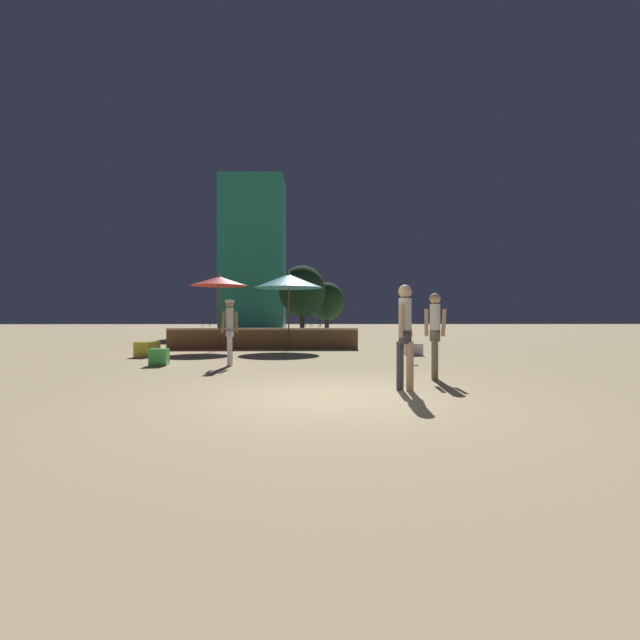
{
  "coord_description": "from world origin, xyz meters",
  "views": [
    {
      "loc": [
        -0.22,
        -6.98,
        1.34
      ],
      "look_at": [
        0.0,
        5.73,
        1.21
      ],
      "focal_mm": 24.0,
      "sensor_mm": 36.0,
      "label": 1
    }
  ],
  "objects_px": {
    "frisbee_disc": "(414,365)",
    "background_tree_0": "(302,291)",
    "patio_umbrella_1": "(219,281)",
    "person_0": "(435,332)",
    "patio_umbrella_0": "(289,281)",
    "cube_seat_2": "(147,349)",
    "bistro_chair_2": "(204,315)",
    "background_tree_1": "(327,302)",
    "bistro_chair_0": "(307,315)",
    "person_2": "(230,328)",
    "cube_seat_1": "(159,357)",
    "bistro_chair_3": "(321,314)",
    "bistro_chair_1": "(281,315)",
    "cube_seat_0": "(413,349)",
    "person_1": "(405,331)"
  },
  "relations": [
    {
      "from": "patio_umbrella_0",
      "to": "patio_umbrella_1",
      "type": "height_order",
      "value": "patio_umbrella_0"
    },
    {
      "from": "bistro_chair_1",
      "to": "background_tree_0",
      "type": "height_order",
      "value": "background_tree_0"
    },
    {
      "from": "cube_seat_1",
      "to": "frisbee_disc",
      "type": "height_order",
      "value": "cube_seat_1"
    },
    {
      "from": "person_0",
      "to": "person_2",
      "type": "bearing_deg",
      "value": 81.83
    },
    {
      "from": "person_2",
      "to": "bistro_chair_2",
      "type": "height_order",
      "value": "person_2"
    },
    {
      "from": "cube_seat_1",
      "to": "bistro_chair_2",
      "type": "distance_m",
      "value": 7.68
    },
    {
      "from": "person_0",
      "to": "bistro_chair_2",
      "type": "height_order",
      "value": "person_0"
    },
    {
      "from": "patio_umbrella_1",
      "to": "person_2",
      "type": "relative_size",
      "value": 1.67
    },
    {
      "from": "patio_umbrella_1",
      "to": "cube_seat_0",
      "type": "xyz_separation_m",
      "value": [
        7.05,
        -2.22,
        -2.48
      ]
    },
    {
      "from": "person_2",
      "to": "bistro_chair_0",
      "type": "bearing_deg",
      "value": 159.31
    },
    {
      "from": "cube_seat_2",
      "to": "bistro_chair_2",
      "type": "height_order",
      "value": "bistro_chair_2"
    },
    {
      "from": "person_2",
      "to": "bistro_chair_2",
      "type": "xyz_separation_m",
      "value": [
        -2.62,
        7.68,
        0.38
      ]
    },
    {
      "from": "bistro_chair_1",
      "to": "cube_seat_2",
      "type": "bearing_deg",
      "value": -45.76
    },
    {
      "from": "person_0",
      "to": "patio_umbrella_1",
      "type": "bearing_deg",
      "value": 58.15
    },
    {
      "from": "bistro_chair_0",
      "to": "person_2",
      "type": "bearing_deg",
      "value": 91.06
    },
    {
      "from": "cube_seat_0",
      "to": "background_tree_0",
      "type": "height_order",
      "value": "background_tree_0"
    },
    {
      "from": "patio_umbrella_0",
      "to": "frisbee_disc",
      "type": "xyz_separation_m",
      "value": [
        3.66,
        -5.33,
        -2.67
      ]
    },
    {
      "from": "person_1",
      "to": "person_2",
      "type": "distance_m",
      "value": 5.44
    },
    {
      "from": "cube_seat_2",
      "to": "person_1",
      "type": "distance_m",
      "value": 9.55
    },
    {
      "from": "cube_seat_1",
      "to": "person_1",
      "type": "distance_m",
      "value": 7.05
    },
    {
      "from": "cube_seat_0",
      "to": "background_tree_1",
      "type": "relative_size",
      "value": 0.16
    },
    {
      "from": "person_2",
      "to": "bistro_chair_0",
      "type": "height_order",
      "value": "person_2"
    },
    {
      "from": "bistro_chair_1",
      "to": "cube_seat_0",
      "type": "bearing_deg",
      "value": 45.46
    },
    {
      "from": "patio_umbrella_0",
      "to": "frisbee_disc",
      "type": "bearing_deg",
      "value": -55.51
    },
    {
      "from": "frisbee_disc",
      "to": "background_tree_0",
      "type": "xyz_separation_m",
      "value": [
        -3.33,
        13.43,
        2.73
      ]
    },
    {
      "from": "bistro_chair_1",
      "to": "frisbee_disc",
      "type": "height_order",
      "value": "bistro_chair_1"
    },
    {
      "from": "cube_seat_2",
      "to": "person_0",
      "type": "height_order",
      "value": "person_0"
    },
    {
      "from": "bistro_chair_0",
      "to": "patio_umbrella_0",
      "type": "bearing_deg",
      "value": 88.41
    },
    {
      "from": "bistro_chair_0",
      "to": "bistro_chair_1",
      "type": "bearing_deg",
      "value": 39.26
    },
    {
      "from": "cube_seat_2",
      "to": "frisbee_disc",
      "type": "distance_m",
      "value": 8.51
    },
    {
      "from": "cube_seat_2",
      "to": "person_0",
      "type": "xyz_separation_m",
      "value": [
        7.95,
        -5.08,
        0.76
      ]
    },
    {
      "from": "cube_seat_1",
      "to": "bistro_chair_3",
      "type": "relative_size",
      "value": 0.56
    },
    {
      "from": "patio_umbrella_0",
      "to": "bistro_chair_0",
      "type": "height_order",
      "value": "patio_umbrella_0"
    },
    {
      "from": "person_0",
      "to": "person_2",
      "type": "distance_m",
      "value": 5.39
    },
    {
      "from": "bistro_chair_3",
      "to": "frisbee_disc",
      "type": "bearing_deg",
      "value": -147.53
    },
    {
      "from": "patio_umbrella_0",
      "to": "person_1",
      "type": "bearing_deg",
      "value": -74.3
    },
    {
      "from": "cube_seat_1",
      "to": "person_2",
      "type": "xyz_separation_m",
      "value": [
        1.91,
        -0.12,
        0.78
      ]
    },
    {
      "from": "cube_seat_0",
      "to": "person_2",
      "type": "xyz_separation_m",
      "value": [
        -5.64,
        -3.04,
        0.8
      ]
    },
    {
      "from": "patio_umbrella_1",
      "to": "background_tree_1",
      "type": "distance_m",
      "value": 11.57
    },
    {
      "from": "person_0",
      "to": "frisbee_disc",
      "type": "xyz_separation_m",
      "value": [
        0.16,
        2.52,
        -0.98
      ]
    },
    {
      "from": "person_2",
      "to": "background_tree_0",
      "type": "height_order",
      "value": "background_tree_0"
    },
    {
      "from": "patio_umbrella_1",
      "to": "person_0",
      "type": "xyz_separation_m",
      "value": [
        6.19,
        -7.77,
        -1.67
      ]
    },
    {
      "from": "cube_seat_1",
      "to": "background_tree_1",
      "type": "bearing_deg",
      "value": 72.3
    },
    {
      "from": "person_1",
      "to": "bistro_chair_2",
      "type": "bearing_deg",
      "value": 152.44
    },
    {
      "from": "cube_seat_1",
      "to": "person_1",
      "type": "xyz_separation_m",
      "value": [
        5.77,
        -3.96,
        0.84
      ]
    },
    {
      "from": "cube_seat_2",
      "to": "bistro_chair_1",
      "type": "distance_m",
      "value": 6.16
    },
    {
      "from": "patio_umbrella_1",
      "to": "bistro_chair_3",
      "type": "height_order",
      "value": "patio_umbrella_1"
    },
    {
      "from": "person_0",
      "to": "background_tree_0",
      "type": "bearing_deg",
      "value": 30.86
    },
    {
      "from": "cube_seat_0",
      "to": "frisbee_disc",
      "type": "height_order",
      "value": "cube_seat_0"
    },
    {
      "from": "cube_seat_0",
      "to": "cube_seat_1",
      "type": "height_order",
      "value": "cube_seat_1"
    }
  ]
}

